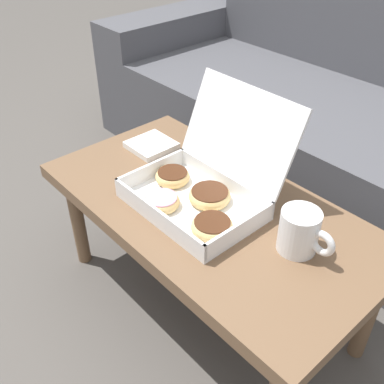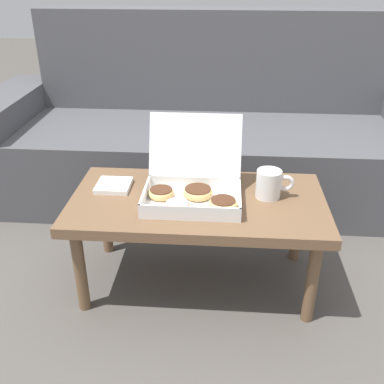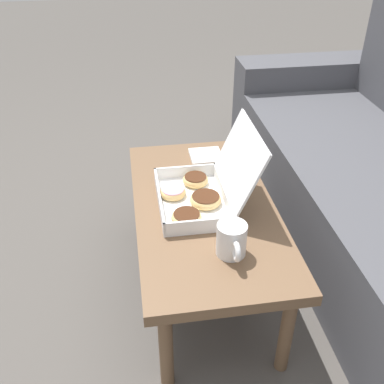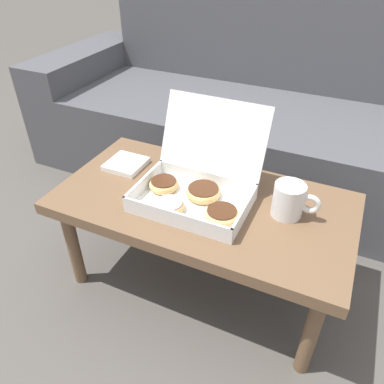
% 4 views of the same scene
% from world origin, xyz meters
% --- Properties ---
extents(ground_plane, '(12.00, 12.00, 0.00)m').
position_xyz_m(ground_plane, '(0.00, 0.00, 0.00)').
color(ground_plane, '#514C47').
extents(couch, '(2.42, 0.84, 0.95)m').
position_xyz_m(couch, '(0.00, 0.83, 0.31)').
color(couch, '#4C4C51').
rests_on(couch, ground_plane).
extents(coffee_table, '(0.96, 0.50, 0.39)m').
position_xyz_m(coffee_table, '(0.00, -0.04, 0.35)').
color(coffee_table, brown).
rests_on(coffee_table, ground_plane).
extents(pastry_box, '(0.35, 0.34, 0.28)m').
position_xyz_m(pastry_box, '(-0.02, -0.05, 0.44)').
color(pastry_box, white).
rests_on(pastry_box, coffee_table).
extents(coffee_mug, '(0.14, 0.09, 0.11)m').
position_xyz_m(coffee_mug, '(0.27, -0.01, 0.44)').
color(coffee_mug, white).
rests_on(coffee_mug, coffee_table).
extents(napkin_stack, '(0.13, 0.13, 0.02)m').
position_xyz_m(napkin_stack, '(-0.34, 0.02, 0.40)').
color(napkin_stack, white).
rests_on(napkin_stack, coffee_table).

